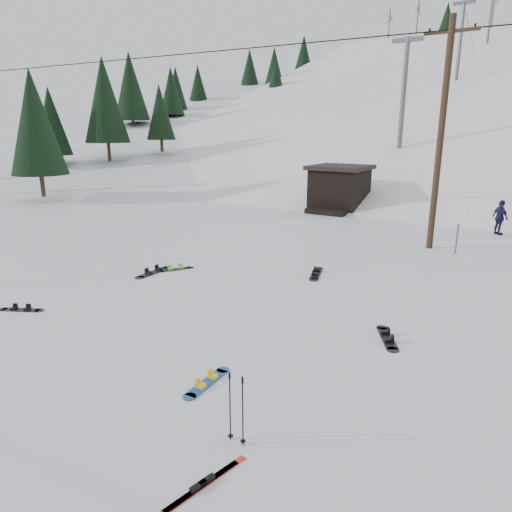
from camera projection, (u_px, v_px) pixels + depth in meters
The scene contains 20 objects.
ground at pixel (163, 383), 8.97m from camera, with size 200.00×200.00×0.00m, color silver.
ski_slope at pixel (477, 270), 56.93m from camera, with size 60.00×75.00×45.00m, color white.
ridge_left at pixel (213, 238), 69.56m from camera, with size 34.00×85.00×38.00m, color silver.
treeline_left at pixel (186, 169), 59.09m from camera, with size 20.00×64.00×10.00m, color black, non-canonical shape.
treeline_crest at pixel (511, 159), 78.97m from camera, with size 50.00×6.00×10.00m, color black, non-canonical shape.
utility_pole at pixel (441, 134), 18.09m from camera, with size 2.00×0.26×9.00m.
trail_sign at pixel (459, 223), 18.08m from camera, with size 0.50×0.09×1.85m.
lift_hut at pixel (339, 188), 28.23m from camera, with size 3.40×4.10×2.75m.
lift_tower_near at pixel (404, 87), 33.36m from camera, with size 2.20×0.36×8.00m.
lift_tower_mid at pixel (461, 36), 47.92m from camera, with size 2.20×0.36×8.00m.
lift_tower_far at pixel (491, 9), 62.47m from camera, with size 2.20×0.36×8.00m.
hero_snowboard at pixel (207, 382), 8.96m from camera, with size 0.31×1.38×0.10m.
hero_skis at pixel (202, 485), 6.37m from camera, with size 0.42×1.60×0.08m.
ski_poles at pixel (236, 408), 7.13m from camera, with size 0.33×0.09×1.20m.
board_scatter_a at pixel (21, 309), 12.61m from camera, with size 1.19×0.73×0.09m.
board_scatter_b at pixel (154, 272), 15.93m from camera, with size 0.33×1.69×0.12m.
board_scatter_c at pixel (175, 269), 16.29m from camera, with size 0.84×1.17×0.09m.
board_scatter_d at pixel (387, 338), 10.89m from camera, with size 0.86×1.33×0.10m.
board_scatter_f at pixel (316, 273), 15.77m from camera, with size 0.72×1.59×0.12m.
skier_navy at pixel (500, 218), 21.56m from camera, with size 0.97×0.40×1.66m, color #19173B.
Camera 1 is at (5.83, -5.75, 4.80)m, focal length 32.00 mm.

